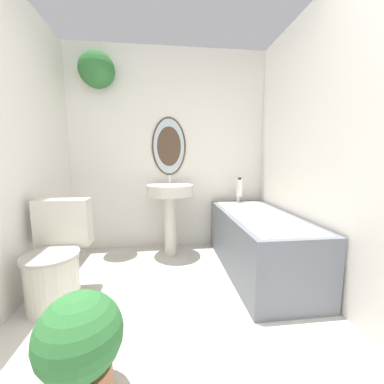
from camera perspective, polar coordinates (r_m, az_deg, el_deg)
name	(u,v)px	position (r m, az deg, el deg)	size (l,w,h in m)	color
wall_back	(161,141)	(2.95, -7.64, 12.22)	(2.46, 0.38, 2.40)	silver
wall_right	(330,146)	(2.12, 30.54, 9.51)	(0.06, 2.58, 2.40)	silver
toilet	(57,261)	(2.14, -29.99, -14.25)	(0.42, 0.54, 0.78)	beige
pedestal_sink	(170,201)	(2.67, -5.30, -2.10)	(0.52, 0.52, 0.92)	beige
bathtub	(258,241)	(2.45, 15.62, -11.40)	(0.63, 1.49, 0.65)	slate
shampoo_bottle	(239,188)	(2.92, 11.42, 1.07)	(0.08, 0.08, 0.23)	white
potted_plant	(80,344)	(1.34, -25.43, -30.30)	(0.38, 0.38, 0.52)	#9E6042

